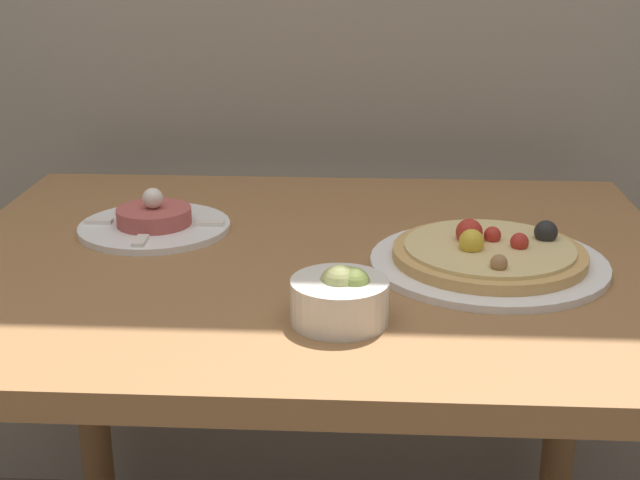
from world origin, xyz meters
TOP-DOWN VIEW (x-y plane):
  - dining_table at (0.00, 0.40)m, footprint 1.01×0.79m
  - pizza_plate at (0.24, 0.36)m, footprint 0.31×0.31m
  - tartare_plate at (-0.24, 0.48)m, footprint 0.22×0.22m
  - small_bowl at (0.05, 0.18)m, footprint 0.11×0.11m

SIDE VIEW (x-z plane):
  - dining_table at x=0.00m, z-range 0.25..0.97m
  - tartare_plate at x=-0.24m, z-range 0.70..0.77m
  - pizza_plate at x=0.24m, z-range 0.71..0.77m
  - small_bowl at x=0.05m, z-range 0.72..0.79m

